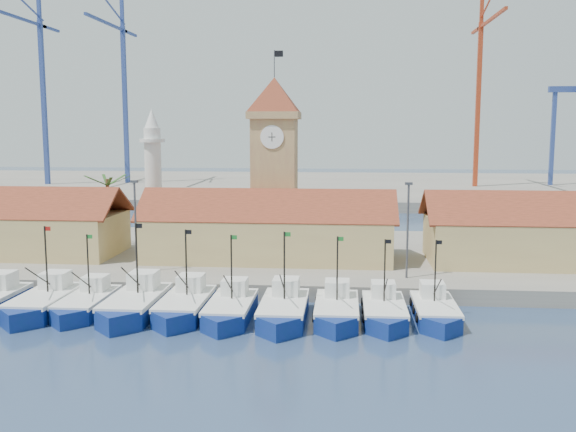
# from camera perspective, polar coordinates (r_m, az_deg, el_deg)

# --- Properties ---
(ground) EXTENTS (400.00, 400.00, 0.00)m
(ground) POSITION_cam_1_polar(r_m,az_deg,el_deg) (50.79, -4.43, -9.94)
(ground) COLOR #1C2D4C
(ground) RESTS_ON ground
(quay) EXTENTS (140.00, 32.00, 1.50)m
(quay) POSITION_cam_1_polar(r_m,az_deg,el_deg) (73.64, -1.35, -3.72)
(quay) COLOR gray
(quay) RESTS_ON ground
(terminal) EXTENTS (240.00, 80.00, 2.00)m
(terminal) POSITION_cam_1_polar(r_m,az_deg,el_deg) (158.56, 2.14, 2.57)
(terminal) COLOR gray
(terminal) RESTS_ON ground
(boat_1) EXTENTS (3.72, 10.19, 7.71)m
(boat_1) POSITION_cam_1_polar(r_m,az_deg,el_deg) (58.14, -20.93, -7.33)
(boat_1) COLOR navy
(boat_1) RESTS_ON ground
(boat_2) EXTENTS (3.37, 9.24, 6.99)m
(boat_2) POSITION_cam_1_polar(r_m,az_deg,el_deg) (56.94, -17.54, -7.57)
(boat_2) COLOR navy
(boat_2) RESTS_ON ground
(boat_3) EXTENTS (3.90, 10.68, 8.08)m
(boat_3) POSITION_cam_1_polar(r_m,az_deg,el_deg) (55.15, -13.49, -7.79)
(boat_3) COLOR navy
(boat_3) RESTS_ON ground
(boat_4) EXTENTS (3.64, 9.98, 7.55)m
(boat_4) POSITION_cam_1_polar(r_m,az_deg,el_deg) (54.22, -9.19, -8.01)
(boat_4) COLOR navy
(boat_4) RESTS_ON ground
(boat_5) EXTENTS (3.50, 9.58, 7.25)m
(boat_5) POSITION_cam_1_polar(r_m,az_deg,el_deg) (52.88, -5.17, -8.38)
(boat_5) COLOR navy
(boat_5) RESTS_ON ground
(boat_6) EXTENTS (3.67, 10.04, 7.60)m
(boat_6) POSITION_cam_1_polar(r_m,az_deg,el_deg) (52.20, -0.42, -8.53)
(boat_6) COLOR navy
(boat_6) RESTS_ON ground
(boat_7) EXTENTS (3.47, 9.50, 7.19)m
(boat_7) POSITION_cam_1_polar(r_m,az_deg,el_deg) (52.42, 4.35, -8.52)
(boat_7) COLOR navy
(boat_7) RESTS_ON ground
(boat_8) EXTENTS (3.37, 9.23, 6.98)m
(boat_8) POSITION_cam_1_polar(r_m,az_deg,el_deg) (52.70, 8.57, -8.53)
(boat_8) COLOR navy
(boat_8) RESTS_ON ground
(boat_9) EXTENTS (3.33, 9.12, 6.90)m
(boat_9) POSITION_cam_1_polar(r_m,az_deg,el_deg) (53.56, 12.97, -8.38)
(boat_9) COLOR navy
(boat_9) RESTS_ON ground
(hall_center) EXTENTS (27.04, 10.13, 7.61)m
(hall_center) POSITION_cam_1_polar(r_m,az_deg,el_deg) (69.14, -1.73, -1.75)
(hall_center) COLOR tan
(hall_center) RESTS_ON quay
(hall_right) EXTENTS (31.20, 10.13, 7.61)m
(hall_right) POSITION_cam_1_polar(r_m,az_deg,el_deg) (72.69, 24.21, -1.97)
(hall_right) COLOR tan
(hall_right) RESTS_ON quay
(clock_tower) EXTENTS (5.80, 5.80, 22.70)m
(clock_tower) POSITION_cam_1_polar(r_m,az_deg,el_deg) (74.22, -1.20, 5.10)
(clock_tower) COLOR tan
(clock_tower) RESTS_ON quay
(minaret) EXTENTS (3.00, 3.00, 16.30)m
(minaret) POSITION_cam_1_polar(r_m,az_deg,el_deg) (79.35, -11.88, 3.50)
(minaret) COLOR silver
(minaret) RESTS_ON quay
(palm_tree) EXTENTS (5.60, 5.03, 8.39)m
(palm_tree) POSITION_cam_1_polar(r_m,az_deg,el_deg) (79.41, -15.69, 0.85)
(palm_tree) COLOR brown
(palm_tree) RESTS_ON quay
(lamp_posts) EXTENTS (80.70, 0.25, 9.03)m
(lamp_posts) POSITION_cam_1_polar(r_m,az_deg,el_deg) (60.84, -2.16, -0.69)
(lamp_posts) COLOR #3F3F44
(lamp_posts) RESTS_ON quay
(crane_blue_far) EXTENTS (1.00, 36.24, 45.55)m
(crane_blue_far) POSITION_cam_1_polar(r_m,az_deg,el_deg) (164.94, -21.27, 11.50)
(crane_blue_far) COLOR navy
(crane_blue_far) RESTS_ON terminal
(crane_blue_near) EXTENTS (1.00, 32.68, 45.06)m
(crane_blue_near) POSITION_cam_1_polar(r_m,az_deg,el_deg) (163.99, -14.50, 11.60)
(crane_blue_near) COLOR navy
(crane_blue_near) RESTS_ON terminal
(crane_red_right) EXTENTS (1.00, 33.12, 44.23)m
(crane_red_right) POSITION_cam_1_polar(r_m,az_deg,el_deg) (154.67, 16.72, 11.61)
(crane_red_right) COLOR #A43519
(crane_red_right) RESTS_ON terminal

